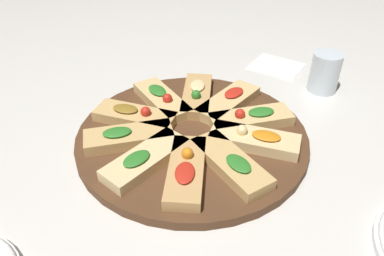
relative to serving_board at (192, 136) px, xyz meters
name	(u,v)px	position (x,y,z in m)	size (l,w,h in m)	color
ground_plane	(192,140)	(0.00, 0.00, -0.01)	(3.00, 3.00, 0.00)	silver
serving_board	(192,136)	(0.00, 0.00, 0.00)	(0.43, 0.43, 0.02)	#51331E
focaccia_slice_0	(135,116)	(0.11, 0.02, 0.02)	(0.16, 0.08, 0.04)	tan
focaccia_slice_1	(128,137)	(0.09, 0.08, 0.02)	(0.15, 0.15, 0.03)	tan
focaccia_slice_2	(146,159)	(0.02, 0.11, 0.02)	(0.09, 0.16, 0.03)	#E5C689
focaccia_slice_3	(186,170)	(-0.05, 0.11, 0.02)	(0.12, 0.17, 0.04)	tan
focaccia_slice_4	(231,163)	(-0.10, 0.06, 0.02)	(0.16, 0.12, 0.03)	tan
focaccia_slice_5	(255,139)	(-0.11, -0.02, 0.02)	(0.16, 0.08, 0.04)	#E5C689
focaccia_slice_6	(251,119)	(-0.08, -0.08, 0.02)	(0.15, 0.15, 0.04)	#DBB775
focaccia_slice_7	(228,102)	(-0.02, -0.12, 0.02)	(0.08, 0.16, 0.03)	#DBB775
focaccia_slice_8	(197,95)	(0.05, -0.11, 0.02)	(0.11, 0.17, 0.04)	tan
focaccia_slice_9	(162,99)	(0.10, -0.06, 0.02)	(0.16, 0.12, 0.04)	#DBB775
water_glass	(325,72)	(-0.17, -0.31, 0.04)	(0.06, 0.06, 0.09)	silver
napkin_stack	(277,66)	(-0.04, -0.37, -0.01)	(0.12, 0.10, 0.00)	white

